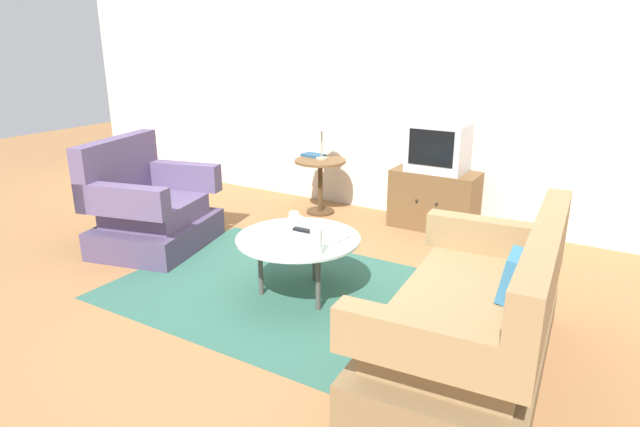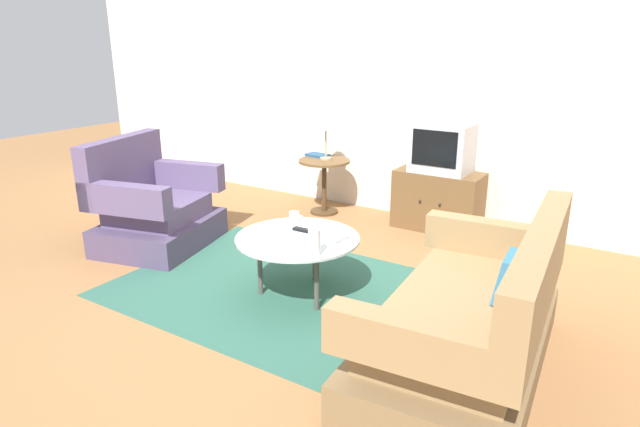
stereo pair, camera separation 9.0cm
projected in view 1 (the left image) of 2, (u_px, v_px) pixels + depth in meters
The scene contains 15 objects.
ground_plane at pixel (277, 296), 3.93m from camera, with size 16.00×16.00×0.00m, color olive.
back_wall at pixel (410, 82), 5.38m from camera, with size 9.00×0.12×2.70m, color beige.
area_rug at pixel (299, 294), 3.96m from camera, with size 2.67×1.78×0.00m, color #2D5B4C.
armchair at pixel (149, 211), 4.78m from camera, with size 1.02×1.16×0.95m.
couch at pixel (475, 321), 2.99m from camera, with size 0.98×1.69×0.88m.
coffee_table at pixel (298, 241), 3.83m from camera, with size 0.88×0.88×0.44m.
side_table at pixel (320, 175), 5.66m from camera, with size 0.53×0.53×0.57m.
tv_stand at pixel (434, 200), 5.26m from camera, with size 0.81×0.42×0.56m.
television at pixel (438, 147), 5.10m from camera, with size 0.53×0.39×0.45m.
table_lamp at pixel (322, 123), 5.52m from camera, with size 0.24×0.24×0.46m.
vase at pixel (316, 238), 3.47m from camera, with size 0.08×0.08×0.25m.
mug at pixel (294, 218), 4.09m from camera, with size 0.12×0.07×0.09m.
tv_remote_dark at pixel (304, 230), 3.92m from camera, with size 0.17×0.05×0.02m.
tv_remote_silver at pixel (341, 239), 3.75m from camera, with size 0.07×0.17×0.02m.
book at pixel (313, 155), 5.77m from camera, with size 0.25×0.17×0.02m.
Camera 1 is at (2.11, -2.87, 1.78)m, focal length 30.64 mm.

